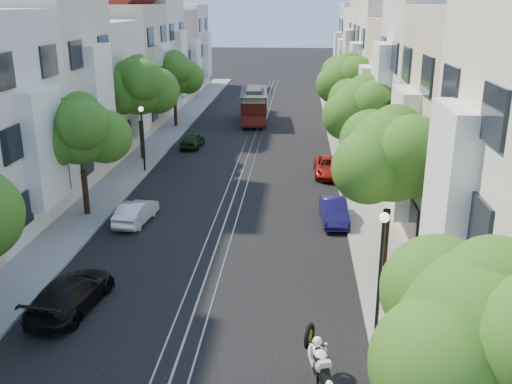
% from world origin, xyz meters
% --- Properties ---
extents(ground, '(200.00, 200.00, 0.00)m').
position_xyz_m(ground, '(0.00, 28.00, 0.00)').
color(ground, black).
rests_on(ground, ground).
extents(sidewalk_east, '(2.50, 80.00, 0.12)m').
position_xyz_m(sidewalk_east, '(7.25, 28.00, 0.06)').
color(sidewalk_east, gray).
rests_on(sidewalk_east, ground).
extents(sidewalk_west, '(2.50, 80.00, 0.12)m').
position_xyz_m(sidewalk_west, '(-7.25, 28.00, 0.06)').
color(sidewalk_west, gray).
rests_on(sidewalk_west, ground).
extents(rail_left, '(0.06, 80.00, 0.02)m').
position_xyz_m(rail_left, '(-0.55, 28.00, 0.01)').
color(rail_left, gray).
rests_on(rail_left, ground).
extents(rail_slot, '(0.06, 80.00, 0.02)m').
position_xyz_m(rail_slot, '(0.00, 28.00, 0.01)').
color(rail_slot, gray).
rests_on(rail_slot, ground).
extents(rail_right, '(0.06, 80.00, 0.02)m').
position_xyz_m(rail_right, '(0.55, 28.00, 0.01)').
color(rail_right, gray).
rests_on(rail_right, ground).
extents(lane_line, '(0.08, 80.00, 0.01)m').
position_xyz_m(lane_line, '(0.00, 28.00, 0.00)').
color(lane_line, tan).
rests_on(lane_line, ground).
extents(townhouses_east, '(7.75, 72.00, 12.00)m').
position_xyz_m(townhouses_east, '(11.87, 27.91, 5.18)').
color(townhouses_east, beige).
rests_on(townhouses_east, ground).
extents(townhouses_west, '(7.75, 72.00, 11.76)m').
position_xyz_m(townhouses_west, '(-11.87, 27.91, 5.08)').
color(townhouses_west, silver).
rests_on(townhouses_west, ground).
extents(tree_e_a, '(4.72, 3.87, 6.27)m').
position_xyz_m(tree_e_a, '(7.26, -3.02, 4.40)').
color(tree_e_a, black).
rests_on(tree_e_a, ground).
extents(tree_e_b, '(4.93, 4.08, 6.68)m').
position_xyz_m(tree_e_b, '(7.26, 8.98, 4.73)').
color(tree_e_b, black).
rests_on(tree_e_b, ground).
extents(tree_e_c, '(4.84, 3.99, 6.52)m').
position_xyz_m(tree_e_c, '(7.26, 19.98, 4.60)').
color(tree_e_c, black).
rests_on(tree_e_c, ground).
extents(tree_e_d, '(5.01, 4.16, 6.85)m').
position_xyz_m(tree_e_d, '(7.26, 30.98, 4.87)').
color(tree_e_d, black).
rests_on(tree_e_d, ground).
extents(tree_w_b, '(4.72, 3.87, 6.27)m').
position_xyz_m(tree_w_b, '(-7.14, 13.98, 4.40)').
color(tree_w_b, black).
rests_on(tree_w_b, ground).
extents(tree_w_c, '(5.13, 4.28, 7.09)m').
position_xyz_m(tree_w_c, '(-7.14, 24.98, 5.07)').
color(tree_w_c, black).
rests_on(tree_w_c, ground).
extents(tree_w_d, '(4.84, 3.99, 6.52)m').
position_xyz_m(tree_w_d, '(-7.14, 35.98, 4.60)').
color(tree_w_d, black).
rests_on(tree_w_d, ground).
extents(lamp_east, '(0.32, 0.32, 4.16)m').
position_xyz_m(lamp_east, '(6.30, 4.00, 2.85)').
color(lamp_east, black).
rests_on(lamp_east, ground).
extents(lamp_west, '(0.32, 0.32, 4.16)m').
position_xyz_m(lamp_west, '(-6.30, 22.00, 2.85)').
color(lamp_west, black).
rests_on(lamp_west, ground).
extents(sportbike_rider, '(0.83, 1.99, 1.68)m').
position_xyz_m(sportbike_rider, '(4.27, 1.03, 0.90)').
color(sportbike_rider, black).
rests_on(sportbike_rider, ground).
extents(cable_car, '(2.85, 7.64, 2.88)m').
position_xyz_m(cable_car, '(-0.50, 38.48, 1.71)').
color(cable_car, black).
rests_on(cable_car, ground).
extents(parked_car_e_mid, '(1.42, 3.60, 1.17)m').
position_xyz_m(parked_car_e_mid, '(5.43, 14.03, 0.58)').
color(parked_car_e_mid, '#110D44').
rests_on(parked_car_e_mid, ground).
extents(parked_car_e_far, '(1.92, 4.11, 1.14)m').
position_xyz_m(parked_car_e_far, '(5.60, 22.14, 0.57)').
color(parked_car_e_far, maroon).
rests_on(parked_car_e_far, ground).
extents(parked_car_w_near, '(2.25, 4.49, 1.25)m').
position_xyz_m(parked_car_w_near, '(-4.40, 4.74, 0.62)').
color(parked_car_w_near, black).
rests_on(parked_car_w_near, ground).
extents(parked_car_w_mid, '(1.56, 3.52, 1.12)m').
position_xyz_m(parked_car_w_mid, '(-4.40, 13.21, 0.56)').
color(parked_car_w_mid, silver).
rests_on(parked_car_w_mid, ground).
extents(parked_car_w_far, '(1.55, 3.44, 1.15)m').
position_xyz_m(parked_car_w_far, '(-4.40, 28.79, 0.57)').
color(parked_car_w_far, black).
rests_on(parked_car_w_far, ground).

